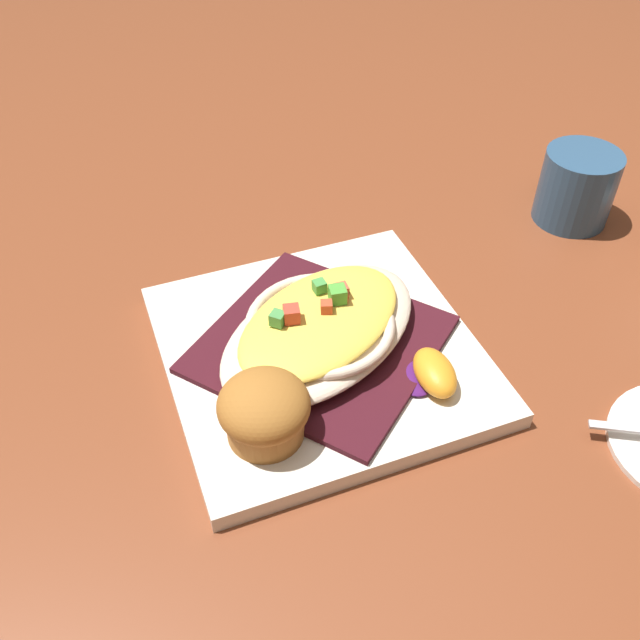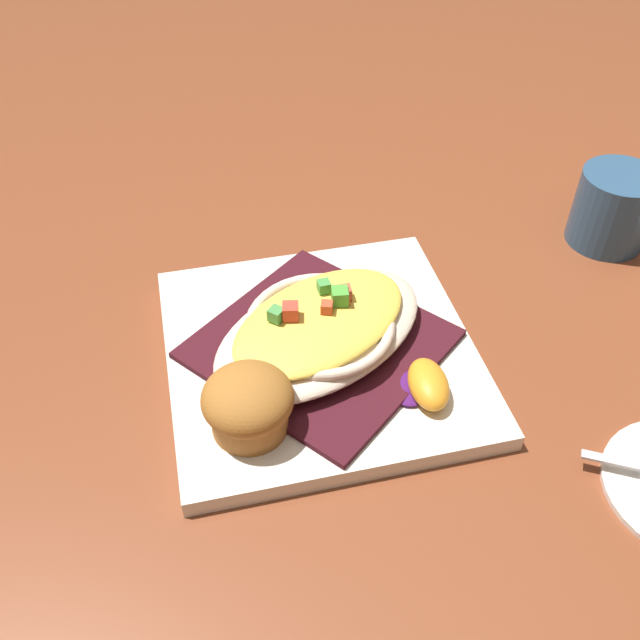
{
  "view_description": "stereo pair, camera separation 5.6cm",
  "coord_description": "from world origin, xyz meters",
  "px_view_note": "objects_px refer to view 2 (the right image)",
  "views": [
    {
      "loc": [
        -0.14,
        -0.38,
        0.43
      ],
      "look_at": [
        0.0,
        0.0,
        0.05
      ],
      "focal_mm": 39.49,
      "sensor_mm": 36.0,
      "label": 1
    },
    {
      "loc": [
        -0.09,
        -0.4,
        0.43
      ],
      "look_at": [
        0.0,
        0.0,
        0.05
      ],
      "focal_mm": 39.49,
      "sensor_mm": 36.0,
      "label": 2
    }
  ],
  "objects_px": {
    "gratin_dish": "(320,327)",
    "orange_garnish": "(425,384)",
    "square_plate": "(320,353)",
    "muffin": "(248,403)",
    "coffee_mug": "(611,211)"
  },
  "relations": [
    {
      "from": "gratin_dish",
      "to": "orange_garnish",
      "type": "distance_m",
      "value": 0.1
    },
    {
      "from": "square_plate",
      "to": "orange_garnish",
      "type": "relative_size",
      "value": 3.76
    },
    {
      "from": "square_plate",
      "to": "coffee_mug",
      "type": "bearing_deg",
      "value": 17.73
    },
    {
      "from": "gratin_dish",
      "to": "muffin",
      "type": "distance_m",
      "value": 0.1
    },
    {
      "from": "square_plate",
      "to": "muffin",
      "type": "xyz_separation_m",
      "value": [
        -0.07,
        -0.07,
        0.03
      ]
    },
    {
      "from": "gratin_dish",
      "to": "coffee_mug",
      "type": "relative_size",
      "value": 2.17
    },
    {
      "from": "orange_garnish",
      "to": "coffee_mug",
      "type": "relative_size",
      "value": 0.64
    },
    {
      "from": "muffin",
      "to": "square_plate",
      "type": "bearing_deg",
      "value": 45.32
    },
    {
      "from": "square_plate",
      "to": "orange_garnish",
      "type": "xyz_separation_m",
      "value": [
        0.07,
        -0.07,
        0.02
      ]
    },
    {
      "from": "square_plate",
      "to": "muffin",
      "type": "relative_size",
      "value": 3.73
    },
    {
      "from": "gratin_dish",
      "to": "orange_garnish",
      "type": "relative_size",
      "value": 3.42
    },
    {
      "from": "muffin",
      "to": "orange_garnish",
      "type": "bearing_deg",
      "value": 1.29
    },
    {
      "from": "square_plate",
      "to": "muffin",
      "type": "height_order",
      "value": "muffin"
    },
    {
      "from": "orange_garnish",
      "to": "coffee_mug",
      "type": "bearing_deg",
      "value": 33.87
    },
    {
      "from": "square_plate",
      "to": "gratin_dish",
      "type": "xyz_separation_m",
      "value": [
        0.0,
        0.0,
        0.03
      ]
    }
  ]
}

